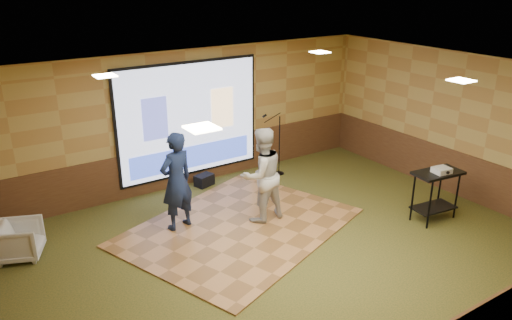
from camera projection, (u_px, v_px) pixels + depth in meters
ground at (282, 249)px, 8.64m from camera, size 9.00×9.00×0.00m
room_shell at (284, 135)px, 7.89m from camera, size 9.04×7.04×3.02m
wainscot_back at (191, 163)px, 11.19m from camera, size 9.00×0.04×0.95m
wainscot_right at (450, 171)px, 10.76m from camera, size 0.04×7.00×0.95m
projector_screen at (190, 121)px, 10.80m from camera, size 3.32×0.06×2.52m
downlight_nw at (105, 76)px, 7.86m from camera, size 0.32×0.32×0.02m
downlight_ne at (320, 52)px, 10.11m from camera, size 0.32×0.32×0.02m
downlight_sw at (202, 128)px, 5.28m from camera, size 0.32×0.32×0.02m
downlight_se at (461, 80)px, 7.53m from camera, size 0.32×0.32×0.02m
dance_floor at (239, 227)px, 9.36m from camera, size 4.91×4.34×0.03m
player_left at (177, 181)px, 9.01m from camera, size 0.76×0.58×1.85m
player_right at (262, 175)px, 9.32m from camera, size 0.91×0.72×1.83m
av_table at (436, 186)px, 9.46m from camera, size 0.94×0.49×0.99m
projector at (442, 170)px, 9.28m from camera, size 0.34×0.30×0.10m
mic_stand at (277, 155)px, 11.64m from camera, size 0.60×0.24×1.53m
banquet_chair at (20, 240)px, 8.31m from camera, size 0.90×0.89×0.63m
duffel_bag at (204, 180)px, 11.16m from camera, size 0.46×0.37×0.25m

